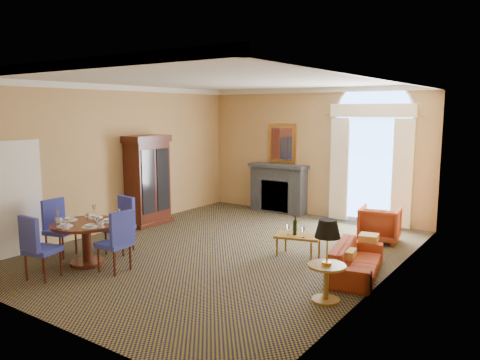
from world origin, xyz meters
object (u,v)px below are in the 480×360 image
Objects in this scene: sofa at (356,260)px; side_table at (327,250)px; dining_table at (86,233)px; coffee_table at (298,236)px; armoire at (148,182)px; armchair at (380,224)px.

sofa is 1.36m from side_table.
dining_table is at bearing 106.09° from sofa.
dining_table is at bearing -167.55° from side_table.
dining_table reaches higher than coffee_table.
coffee_table is (4.05, -0.23, -0.61)m from armoire.
side_table is at bearing 170.11° from sofa.
side_table is (4.07, 0.90, 0.19)m from dining_table.
armchair is (-0.34, 2.16, 0.11)m from sofa.
sofa is at bearing 89.21° from armchair.
sofa is 1.26m from coffee_table.
coffee_table is 0.79× the size of side_table.
dining_table is 5.69m from armchair.
armoire is at bearing 161.93° from coffee_table.
side_table is (5.32, -1.77, -0.26)m from armoire.
dining_table is 0.68× the size of sofa.
coffee_table is at bearing 41.00° from dining_table.
side_table reaches higher than coffee_table.
armoire is at bearing 8.96° from armchair.
armoire reaches higher than side_table.
armchair is at bearing 96.44° from side_table.
side_table is at bearing 12.45° from dining_table.
armoire is 2.63× the size of armchair.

